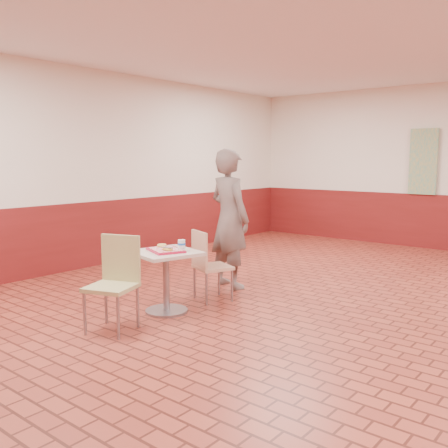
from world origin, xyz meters
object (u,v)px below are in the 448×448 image
Objects in this scene: paper_cup at (182,244)px; serving_tray at (166,250)px; chair_main_back at (208,262)px; ring_donut at (162,245)px; main_table at (166,271)px; long_john_donut at (167,249)px; chair_main_front at (115,278)px; customer at (229,219)px.

serving_tray is at bearing -141.73° from paper_cup.
ring_donut is at bearing 95.33° from chair_main_back.
main_table is 0.81× the size of chair_main_back.
long_john_donut is (0.09, -0.06, 0.03)m from serving_tray.
chair_main_front is at bearing -80.75° from ring_donut.
paper_cup is at bearing 10.95° from ring_donut.
main_table is 1.36m from customer.
customer is 1.24m from ring_donut.
customer is at bearing 100.12° from long_john_donut.
main_table is 0.23m from serving_tray.
customer is 1.22m from paper_cup.
chair_main_front reaches higher than main_table.
long_john_donut is at bearing -33.49° from serving_tray.
chair_main_back is 0.47× the size of customer.
main_table is at bearing 70.30° from chair_main_front.
serving_tray is (-0.00, 0.68, 0.17)m from chair_main_front.
chair_main_front is 0.78m from ring_donut.
customer is at bearing 103.62° from paper_cup.
serving_tray is 3.75× the size of ring_donut.
customer is at bearing 96.68° from main_table.
ring_donut is (-0.18, -0.56, 0.25)m from chair_main_back.
paper_cup is at bearing 121.56° from chair_main_back.
long_john_donut reaches higher than serving_tray.
customer is at bearing -49.83° from chair_main_back.
customer is (-0.15, 1.28, 0.44)m from main_table.
serving_tray is 0.11m from long_john_donut.
chair_main_back is 5.97× the size of long_john_donut.
customer is 12.76× the size of long_john_donut.
main_table is 6.29× the size of ring_donut.
serving_tray is at bearing 107.58° from chair_main_back.
customer reaches higher than ring_donut.
main_table is 0.29m from ring_donut.
serving_tray is 2.88× the size of long_john_donut.
ring_donut is at bearing 79.44° from chair_main_front.
chair_main_front is 0.51× the size of customer.
serving_tray reaches higher than main_table.
customer is 16.65× the size of ring_donut.
chair_main_front is 1.10× the size of chair_main_back.
serving_tray is (0.00, 0.00, 0.23)m from main_table.
serving_tray is 0.14m from ring_donut.
ring_donut is (-0.12, 0.06, 0.03)m from serving_tray.
chair_main_front is 0.84m from paper_cup.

